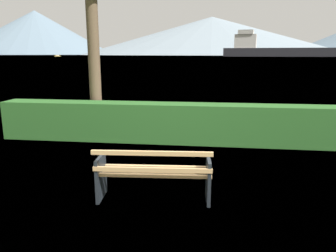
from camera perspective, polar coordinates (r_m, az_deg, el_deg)
ground_plane at (r=5.22m, az=-2.41°, el=-12.54°), size 1400.00×1400.00×0.00m
water_surface at (r=311.84m, az=7.48°, el=12.12°), size 620.00×620.00×0.00m
park_bench at (r=5.00m, az=-2.52°, el=-8.40°), size 1.78×0.69×0.87m
hedge_row at (r=8.24m, az=1.55°, el=0.53°), size 9.13×0.67×0.99m
cargo_ship_large at (r=243.68m, az=18.17°, el=12.70°), size 82.80×27.11×18.18m
fishing_boat_near at (r=245.69m, az=-18.81°, el=11.55°), size 4.32×8.18×1.08m
distant_hills at (r=565.82m, az=15.83°, el=15.72°), size 968.55×419.11×84.39m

